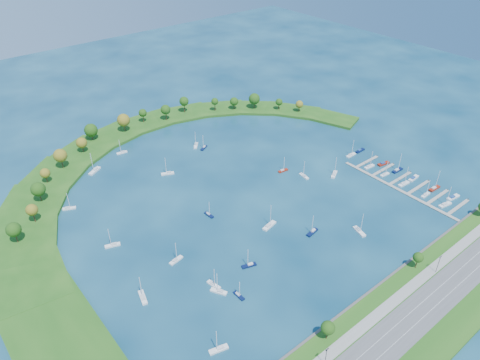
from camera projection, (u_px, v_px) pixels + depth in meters
ground at (239, 192)px, 278.99m from camera, size 700.00×700.00×0.00m
south_shoreline at (414, 314)px, 199.27m from camera, size 420.00×43.10×11.60m
breakwater at (133, 183)px, 285.48m from camera, size 286.74×247.64×2.00m
breakwater_trees at (139, 132)px, 322.13m from camera, size 235.68×90.07×14.17m
harbor_tower at (126, 123)px, 347.55m from camera, size 2.60×2.60×4.69m
dock_system at (405, 185)px, 284.32m from camera, size 24.28×82.00×1.60m
moored_boat_0 at (196, 145)px, 325.96m from camera, size 7.17×7.61×12.02m
moored_boat_1 at (219, 349)px, 184.74m from camera, size 8.59×4.36×12.16m
moored_boat_2 at (122, 152)px, 317.60m from camera, size 7.69×3.12×10.98m
moored_boat_3 at (304, 176)px, 292.33m from camera, size 3.23×8.09×11.57m
moored_boat_4 at (283, 170)px, 298.02m from camera, size 7.40×2.83×10.62m
moored_boat_5 at (176, 260)px, 227.89m from camera, size 8.11×3.57×11.53m
moored_boat_6 at (204, 147)px, 323.30m from camera, size 7.39×5.34×10.75m
moored_boat_7 at (359, 231)px, 246.56m from camera, size 4.91×9.36×13.25m
moored_boat_8 at (209, 214)px, 258.85m from camera, size 2.29×6.84×9.91m
moored_boat_9 at (334, 174)px, 294.00m from camera, size 8.96×6.38×13.00m
moored_boat_10 at (219, 291)px, 210.65m from camera, size 6.00×8.12×11.87m
moored_boat_11 at (249, 265)px, 224.93m from camera, size 7.89×4.28×11.17m
moored_boat_12 at (95, 170)px, 297.54m from camera, size 10.05×7.50×14.72m
moored_boat_13 at (269, 225)px, 250.43m from camera, size 10.03×4.71×14.22m
moored_boat_14 at (69, 208)px, 263.91m from camera, size 7.74×5.18×11.12m
moored_boat_15 at (312, 232)px, 246.04m from camera, size 8.54×3.58×12.18m
moored_boat_16 at (113, 245)px, 237.25m from camera, size 8.32×4.70×11.79m
moored_boat_17 at (143, 297)px, 207.60m from camera, size 4.64×9.16×12.96m
moored_boat_18 at (239, 295)px, 208.71m from camera, size 1.91×6.64×9.74m
moored_boat_19 at (168, 173)px, 295.02m from camera, size 8.63×5.70×12.39m
moored_boat_20 at (214, 284)px, 214.12m from camera, size 3.37×7.94×11.31m
docked_boat_0 at (445, 204)px, 266.67m from camera, size 9.23×3.98×13.13m
docked_boat_1 at (453, 197)px, 272.85m from camera, size 9.72×3.83×1.93m
docked_boat_2 at (426, 195)px, 274.99m from camera, size 7.68×2.38×11.19m
docked_boat_3 at (434, 188)px, 280.72m from camera, size 9.11×2.97×13.21m
docked_boat_4 at (404, 183)px, 284.84m from camera, size 8.93×3.14×12.88m
docked_boat_5 at (414, 178)px, 290.32m from camera, size 9.46×3.31×1.89m
docked_boat_6 at (385, 174)px, 294.11m from camera, size 7.28×2.75×10.44m
docked_boat_7 at (397, 170)px, 298.08m from camera, size 8.90×2.81×12.96m
docked_boat_8 at (369, 166)px, 302.01m from camera, size 8.33×2.90×12.02m
docked_boat_9 at (383, 164)px, 305.25m from camera, size 9.40×4.03×1.86m
docked_boat_10 at (351, 155)px, 314.55m from camera, size 8.33×2.46×12.18m
docked_boat_11 at (360, 151)px, 319.98m from camera, size 8.36×2.63×1.69m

